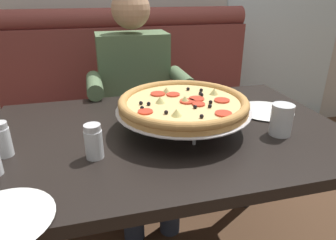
% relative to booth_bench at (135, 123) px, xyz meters
% --- Properties ---
extents(booth_bench, '(1.72, 0.78, 1.13)m').
position_rel_booth_bench_xyz_m(booth_bench, '(0.00, 0.00, 0.00)').
color(booth_bench, brown).
rests_on(booth_bench, ground_plane).
extents(dining_table, '(1.32, 0.86, 0.76)m').
position_rel_booth_bench_xyz_m(dining_table, '(0.00, -0.90, 0.27)').
color(dining_table, black).
rests_on(dining_table, ground_plane).
extents(diner_main, '(0.54, 0.64, 1.27)m').
position_rel_booth_bench_xyz_m(diner_main, '(-0.02, -0.27, 0.31)').
color(diner_main, '#2D3342').
rests_on(diner_main, ground_plane).
extents(pizza, '(0.50, 0.50, 0.13)m').
position_rel_booth_bench_xyz_m(pizza, '(0.06, -0.91, 0.46)').
color(pizza, silver).
rests_on(pizza, dining_table).
extents(shaker_pepper_flakes, '(0.05, 0.05, 0.11)m').
position_rel_booth_bench_xyz_m(shaker_pepper_flakes, '(-0.55, -0.95, 0.41)').
color(shaker_pepper_flakes, white).
rests_on(shaker_pepper_flakes, dining_table).
extents(shaker_parmesan, '(0.06, 0.06, 0.11)m').
position_rel_booth_bench_xyz_m(shaker_parmesan, '(-0.28, -1.04, 0.41)').
color(shaker_parmesan, white).
rests_on(shaker_parmesan, dining_table).
extents(plate_near_left, '(0.24, 0.24, 0.02)m').
position_rel_booth_bench_xyz_m(plate_near_left, '(-0.50, -1.28, 0.37)').
color(plate_near_left, white).
rests_on(plate_near_left, dining_table).
extents(plate_near_right, '(0.24, 0.24, 0.02)m').
position_rel_booth_bench_xyz_m(plate_near_right, '(0.45, -0.83, 0.37)').
color(plate_near_right, white).
rests_on(plate_near_right, dining_table).
extents(drinking_glass, '(0.08, 0.08, 0.11)m').
position_rel_booth_bench_xyz_m(drinking_glass, '(0.38, -1.04, 0.41)').
color(drinking_glass, silver).
rests_on(drinking_glass, dining_table).
extents(patio_chair, '(0.43, 0.43, 0.86)m').
position_rel_booth_bench_xyz_m(patio_chair, '(1.49, 1.30, 0.13)').
color(patio_chair, black).
rests_on(patio_chair, ground_plane).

